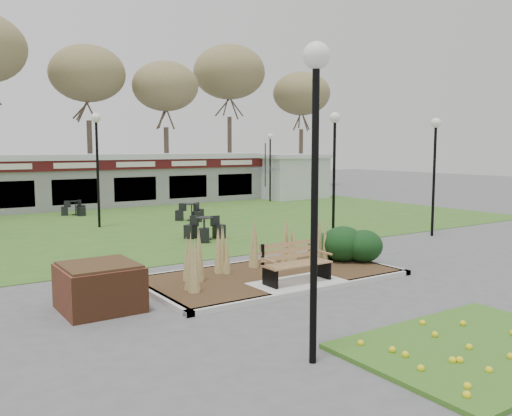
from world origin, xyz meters
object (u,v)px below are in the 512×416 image
park_bench (295,262)px  lamp_post_near_right (435,150)px  brick_planter (99,287)px  bistro_set_a (205,232)px  lamp_post_near_left (315,133)px  lamp_post_mid_right (334,147)px  lamp_post_far_right (270,152)px  food_pavilion (68,181)px  patio_umbrella (265,182)px  service_hut (291,176)px  bistro_set_d (192,215)px  bistro_set_c (76,210)px  lamp_post_mid_left (97,145)px

park_bench → lamp_post_near_right: lamp_post_near_right is taller
brick_planter → bistro_set_a: 8.33m
lamp_post_near_left → lamp_post_mid_right: lamp_post_near_left is taller
lamp_post_far_right → lamp_post_near_left: bearing=-123.8°
lamp_post_far_right → bistro_set_a: (-9.85, -9.91, -2.69)m
food_pavilion → bistro_set_a: size_ratio=16.28×
patio_umbrella → food_pavilion: bearing=139.0°
service_hut → bistro_set_d: size_ratio=3.11×
lamp_post_near_left → lamp_post_far_right: lamp_post_near_left is taller
lamp_post_near_right → patio_umbrella: 9.95m
food_pavilion → bistro_set_a: food_pavilion is taller
service_hut → bistro_set_d: (-10.29, -6.15, -1.18)m
lamp_post_near_left → bistro_set_c: 20.57m
bistro_set_d → lamp_post_near_left: bearing=-110.6°
brick_planter → food_pavilion: bearing=76.9°
brick_planter → lamp_post_mid_left: lamp_post_mid_left is taller
lamp_post_far_right → lamp_post_mid_right: bearing=-115.7°
lamp_post_near_left → lamp_post_mid_left: bearing=83.8°
lamp_post_mid_right → bistro_set_a: bearing=149.6°
food_pavilion → lamp_post_far_right: lamp_post_far_right is taller
park_bench → service_hut: 22.32m
service_hut → bistro_set_c: (-14.04, -1.28, -1.20)m
bistro_set_d → bistro_set_c: bearing=127.6°
food_pavilion → bistro_set_c: 3.51m
lamp_post_near_left → bistro_set_a: 11.71m
patio_umbrella → brick_planter: bearing=-135.9°
lamp_post_near_right → patio_umbrella: bearing=94.3°
park_bench → bistro_set_d: bearing=74.5°
service_hut → lamp_post_mid_right: 15.70m
food_pavilion → lamp_post_far_right: bearing=-14.9°
park_bench → lamp_post_mid_left: lamp_post_mid_left is taller
lamp_post_mid_right → lamp_post_far_right: bearing=64.3°
bistro_set_c → service_hut: bearing=5.2°
park_bench → lamp_post_mid_right: bearing=40.7°
park_bench → lamp_post_far_right: bearing=56.4°
food_pavilion → patio_umbrella: food_pavilion is taller
food_pavilion → bistro_set_a: 12.99m
brick_planter → patio_umbrella: bearing=44.1°
lamp_post_near_left → bistro_set_c: (2.02, 20.22, -3.23)m
food_pavilion → lamp_post_far_right: (11.13, -2.96, 1.50)m
lamp_post_mid_left → bistro_set_c: 5.57m
brick_planter → service_hut: size_ratio=0.34×
park_bench → food_pavilion: bearing=90.0°
lamp_post_near_left → park_bench: bearing=55.6°
food_pavilion → bistro_set_d: food_pavilion is taller
lamp_post_near_right → lamp_post_mid_right: size_ratio=0.96×
bistro_set_a → park_bench: bearing=-100.7°
lamp_post_mid_left → lamp_post_near_left: bearing=-96.2°
lamp_post_near_left → bistro_set_a: bearing=70.0°
service_hut → lamp_post_mid_left: bearing=-157.7°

